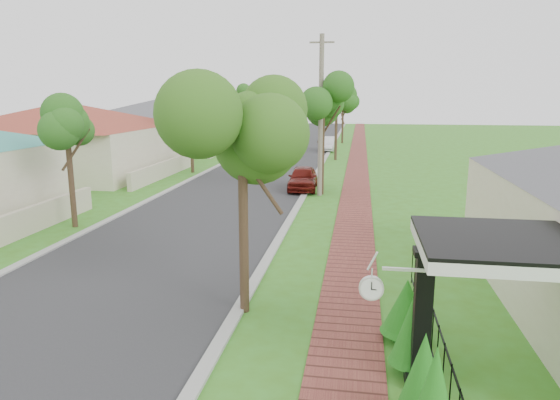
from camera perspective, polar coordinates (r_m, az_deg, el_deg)
The scene contains 16 objects.
ground at distance 11.13m, azimuth -10.01°, elevation -15.27°, with size 160.00×160.00×0.00m, color #3D751B.
road at distance 30.43m, azimuth -3.12°, elevation 2.39°, with size 7.00×120.00×0.02m, color #28282B.
kerb_right at distance 29.87m, azimuth 3.74°, elevation 2.20°, with size 0.30×120.00×0.10m, color #9E9E99.
kerb_left at distance 31.39m, azimuth -9.66°, elevation 2.54°, with size 0.30×120.00×0.10m, color #9E9E99.
sidewalk at distance 29.75m, azimuth 8.73°, elevation 2.05°, with size 1.50×120.00×0.03m, color brown.
porch_post at distance 9.27m, azimuth 15.89°, elevation -13.66°, with size 0.48×0.48×2.52m.
picket_fence at distance 10.47m, azimuth 17.03°, elevation -14.22°, with size 0.03×8.02×1.00m.
street_trees at distance 36.70m, azimuth -0.71°, elevation 11.16°, with size 10.70×37.65×5.89m.
hedge_row at distance 9.22m, azimuth 15.28°, elevation -16.18°, with size 0.92×4.72×2.04m.
far_house_red at distance 34.69m, azimuth -23.01°, elevation 6.54°, with size 15.56×15.56×4.60m.
far_house_grey at distance 47.12m, azimuth -13.97°, elevation 8.33°, with size 15.56×15.56×4.60m.
parked_car_red at distance 26.92m, azimuth 2.63°, elevation 2.50°, with size 1.49×3.70×1.26m, color #5F130E.
parked_car_white at distance 45.89m, azimuth 5.38°, elevation 6.39°, with size 1.33×3.82×1.26m, color white.
near_tree at distance 11.15m, azimuth -4.36°, elevation 7.70°, with size 2.07×2.07×5.32m.
utility_pole at distance 25.09m, azimuth 4.68°, elevation 9.55°, with size 1.20×0.24×7.91m.
station_clock at distance 8.51m, azimuth 10.68°, elevation -9.69°, with size 1.06×0.13×0.59m.
Camera 1 is at (3.39, -9.31, 5.06)m, focal length 32.00 mm.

